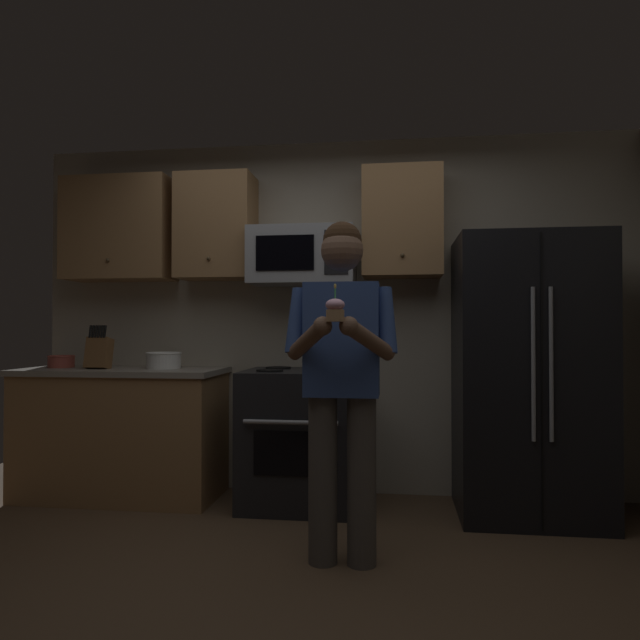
{
  "coord_description": "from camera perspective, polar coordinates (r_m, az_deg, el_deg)",
  "views": [
    {
      "loc": [
        0.5,
        -2.54,
        1.2
      ],
      "look_at": [
        0.11,
        0.41,
        1.25
      ],
      "focal_mm": 32.24,
      "sensor_mm": 36.0,
      "label": 1
    }
  ],
  "objects": [
    {
      "name": "ground_plane",
      "position": [
        2.85,
        -3.75,
        -25.85
      ],
      "size": [
        6.0,
        6.0,
        0.0
      ],
      "primitive_type": "plane",
      "color": "brown"
    },
    {
      "name": "wall_back",
      "position": [
        4.32,
        0.81,
        0.38
      ],
      "size": [
        4.4,
        0.1,
        2.6
      ],
      "primitive_type": "cube",
      "color": "#B7AD99",
      "rests_on": "ground"
    },
    {
      "name": "oven_range",
      "position": [
        4.02,
        -2.02,
        -11.54
      ],
      "size": [
        0.76,
        0.7,
        0.93
      ],
      "color": "black",
      "rests_on": "ground"
    },
    {
      "name": "microwave",
      "position": [
        4.1,
        -1.73,
        6.34
      ],
      "size": [
        0.74,
        0.41,
        0.4
      ],
      "color": "#9EA0A5"
    },
    {
      "name": "refrigerator",
      "position": [
        3.96,
        19.92,
        -5.24
      ],
      "size": [
        0.9,
        0.75,
        1.8
      ],
      "color": "black",
      "rests_on": "ground"
    },
    {
      "name": "cabinet_row_upper",
      "position": [
        4.31,
        -9.27,
        9.08
      ],
      "size": [
        2.78,
        0.36,
        0.76
      ],
      "color": "#9E7247"
    },
    {
      "name": "counter_left",
      "position": [
        4.44,
        -19.05,
        -10.47
      ],
      "size": [
        1.44,
        0.66,
        0.92
      ],
      "color": "#9E7247",
      "rests_on": "ground"
    },
    {
      "name": "knife_block",
      "position": [
        4.41,
        -21.1,
        -3.01
      ],
      "size": [
        0.16,
        0.15,
        0.32
      ],
      "color": "brown",
      "rests_on": "counter_left"
    },
    {
      "name": "bowl_large_white",
      "position": [
        4.28,
        -15.26,
        -3.84
      ],
      "size": [
        0.25,
        0.25,
        0.12
      ],
      "color": "white",
      "rests_on": "counter_left"
    },
    {
      "name": "bowl_small_colored",
      "position": [
        4.65,
        -24.3,
        -3.74
      ],
      "size": [
        0.19,
        0.19,
        0.09
      ],
      "color": "#B24C3F",
      "rests_on": "counter_left"
    },
    {
      "name": "person",
      "position": [
        2.96,
        2.19,
        -4.94
      ],
      "size": [
        0.6,
        0.48,
        1.76
      ],
      "color": "#4C4742",
      "rests_on": "ground"
    },
    {
      "name": "cupcake",
      "position": [
        2.62,
        1.52,
        1.03
      ],
      "size": [
        0.09,
        0.09,
        0.17
      ],
      "color": "#A87F56"
    }
  ]
}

